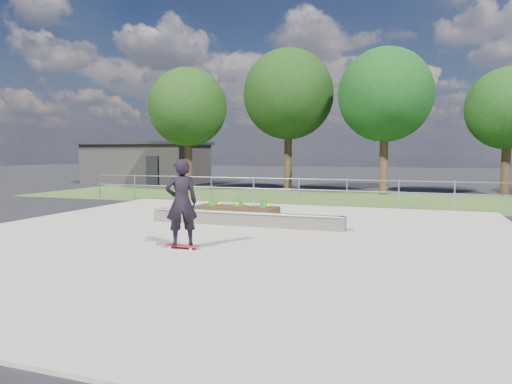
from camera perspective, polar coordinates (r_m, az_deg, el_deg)
ground at (r=12.13m, az=-3.24°, el=-5.74°), size 120.00×120.00×0.00m
grass_verge at (r=22.59m, az=7.46°, el=-0.76°), size 30.00×8.00×0.02m
concrete_slab at (r=12.12m, az=-3.24°, el=-5.60°), size 15.00×15.00×0.06m
fence at (r=19.12m, az=5.35°, el=0.51°), size 20.06×0.06×1.20m
building at (r=34.44m, az=-13.44°, el=3.62°), size 8.40×5.40×3.00m
tree_far_left at (r=27.22m, az=-8.52°, el=10.42°), size 4.55×4.55×7.15m
tree_mid_left at (r=27.16m, az=4.07°, el=12.07°), size 5.25×5.25×8.25m
tree_mid_right at (r=25.24m, az=15.85°, el=11.58°), size 4.90×4.90×7.70m
tree_far_right at (r=26.97m, az=29.00°, el=9.10°), size 4.20×4.20×6.60m
grind_ledge at (r=13.70m, az=-1.39°, el=-3.37°), size 6.00×0.44×0.43m
planter_bed at (r=16.45m, az=-2.49°, el=-2.04°), size 3.00×1.20×0.61m
skateboarder at (r=10.46m, az=-9.30°, el=-1.32°), size 0.86×0.79×2.05m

